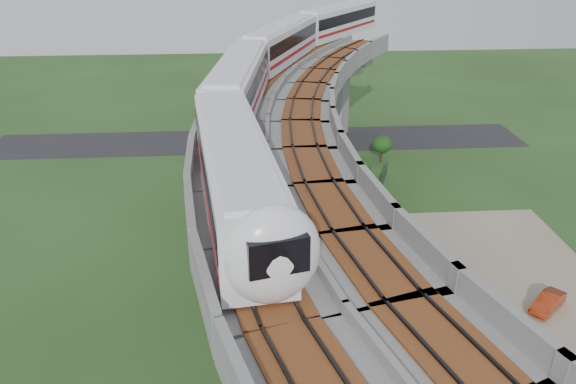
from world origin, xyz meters
name	(u,v)px	position (x,y,z in m)	size (l,w,h in m)	color
ground	(270,296)	(0.00, 0.00, 0.00)	(160.00, 160.00, 0.00)	#29451B
dirt_lot	(488,305)	(14.00, -2.00, 0.02)	(18.00, 26.00, 0.04)	gray
asphalt_road	(260,141)	(0.00, 30.00, 0.01)	(60.00, 8.00, 0.03)	#232326
viaduct	(333,169)	(3.84, 0.00, 9.05)	(19.58, 73.98, 11.40)	#99968E
metro_train	(287,63)	(2.02, 14.04, 12.31)	(19.11, 59.55, 3.64)	white
fence	(416,281)	(9.75, 0.00, 0.75)	(3.87, 38.73, 1.50)	#2D382D
tree_0	(382,144)	(12.43, 22.73, 1.97)	(2.08, 2.08, 2.86)	#382314
tree_1	(357,168)	(8.82, 16.93, 1.80)	(2.51, 2.51, 2.87)	#382314
tree_2	(352,198)	(7.29, 10.97, 1.63)	(2.17, 2.17, 2.56)	#382314
tree_3	(378,258)	(7.27, 1.05, 1.99)	(2.37, 2.37, 3.00)	#382314
tree_4	(378,306)	(6.24, -3.82, 1.75)	(2.44, 2.44, 2.79)	#382314
tree_5	(447,381)	(8.09, -10.68, 2.33)	(2.72, 2.72, 3.49)	#382314
car_white	(498,378)	(11.61, -8.97, 0.67)	(1.49, 3.70, 1.26)	white
car_red	(548,302)	(17.52, -2.66, 0.57)	(1.12, 3.20, 1.06)	maroon
car_dark	(446,289)	(11.52, -0.83, 0.58)	(1.52, 3.73, 1.08)	black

